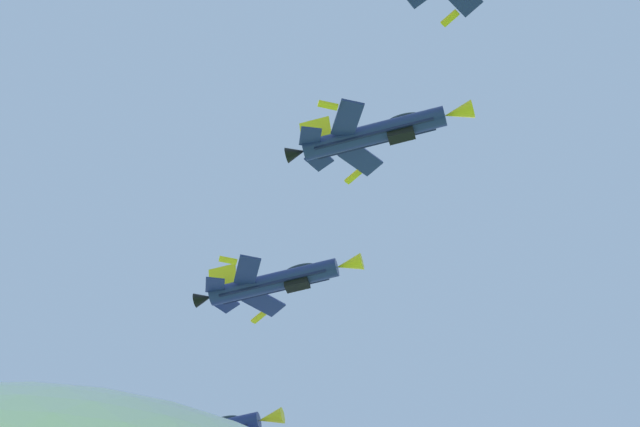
% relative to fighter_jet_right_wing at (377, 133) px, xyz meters
% --- Properties ---
extents(fighter_jet_right_wing, '(13.11, 11.93, 5.19)m').
position_rel_fighter_jet_right_wing_xyz_m(fighter_jet_right_wing, '(0.00, 0.00, 0.00)').
color(fighter_jet_right_wing, navy).
extents(fighter_jet_left_outer, '(13.11, 12.00, 5.04)m').
position_rel_fighter_jet_right_wing_xyz_m(fighter_jet_left_outer, '(-1.45, 17.65, 1.73)').
color(fighter_jet_left_outer, navy).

